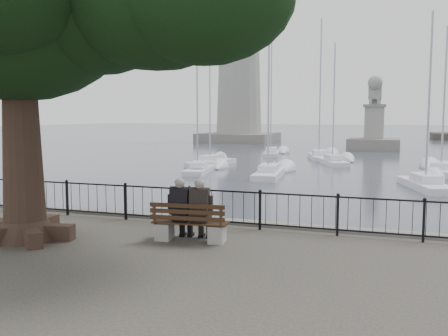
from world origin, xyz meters
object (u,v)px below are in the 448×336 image
at_px(bench, 190,228).
at_px(person_right, 201,212).
at_px(lion_monument, 374,132).
at_px(person_left, 182,211).
at_px(lighthouse, 239,49).

distance_m(bench, person_right, 0.46).
relative_size(bench, lion_monument, 0.22).
bearing_deg(person_left, bench, -18.65).
bearing_deg(bench, person_right, 27.99).
bearing_deg(lion_monument, person_left, -92.92).
relative_size(bench, lighthouse, 0.06).
xyz_separation_m(bench, lighthouse, (-17.74, 61.23, 12.36)).
bearing_deg(person_left, lion_monument, 87.08).
bearing_deg(person_left, person_right, 5.62).
height_order(bench, person_right, person_right).
bearing_deg(bench, lion_monument, 87.36).
bearing_deg(lion_monument, person_right, -92.36).
height_order(bench, lion_monument, lion_monument).
relative_size(person_right, lighthouse, 0.05).
bearing_deg(person_left, lighthouse, 105.96).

